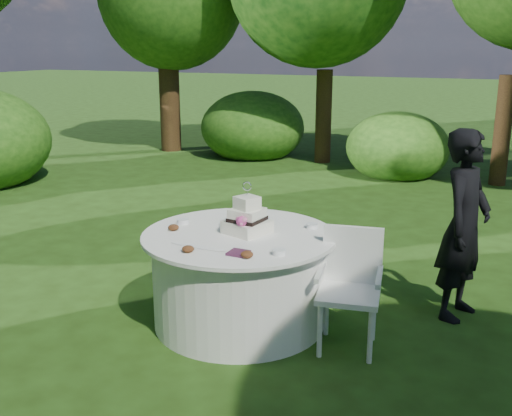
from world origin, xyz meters
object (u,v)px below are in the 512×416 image
at_px(guest, 464,225).
at_px(table, 239,278).
at_px(napkins, 238,253).
at_px(chair, 350,280).
at_px(cake, 247,219).

relative_size(guest, table, 1.02).
xyz_separation_m(napkins, chair, (0.71, 0.46, -0.26)).
distance_m(napkins, chair, 0.88).
relative_size(napkins, guest, 0.09).
xyz_separation_m(napkins, table, (-0.21, 0.44, -0.39)).
height_order(table, chair, chair).
bearing_deg(table, napkins, -63.92).
xyz_separation_m(napkins, cake, (-0.16, 0.48, 0.10)).
distance_m(guest, cake, 1.79).
distance_m(table, cake, 0.50).
distance_m(napkins, cake, 0.52).
bearing_deg(cake, guest, 28.90).
distance_m(guest, table, 1.90).
height_order(napkins, cake, cake).
distance_m(table, chair, 0.93).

